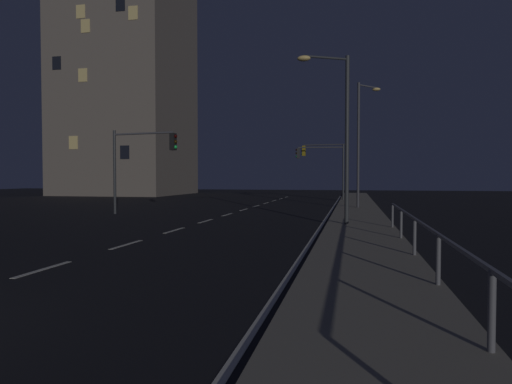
{
  "coord_description": "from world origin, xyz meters",
  "views": [
    {
      "loc": [
        7.11,
        -4.3,
        2.17
      ],
      "look_at": [
        0.11,
        28.4,
        1.08
      ],
      "focal_mm": 31.78,
      "sensor_mm": 36.0,
      "label": 1
    }
  ],
  "objects_px": {
    "street_lamp_across_street": "(361,134)",
    "traffic_light_mid_left": "(326,159)",
    "traffic_light_near_right": "(142,154)",
    "building_distant": "(126,81)",
    "traffic_light_far_right": "(322,160)",
    "street_lamp_corner": "(339,122)"
  },
  "relations": [
    {
      "from": "street_lamp_corner",
      "to": "traffic_light_far_right",
      "type": "bearing_deg",
      "value": 95.72
    },
    {
      "from": "street_lamp_across_street",
      "to": "street_lamp_corner",
      "type": "height_order",
      "value": "street_lamp_across_street"
    },
    {
      "from": "street_lamp_across_street",
      "to": "traffic_light_mid_left",
      "type": "bearing_deg",
      "value": 105.05
    },
    {
      "from": "traffic_light_mid_left",
      "to": "building_distant",
      "type": "distance_m",
      "value": 29.71
    },
    {
      "from": "traffic_light_far_right",
      "to": "street_lamp_across_street",
      "type": "relative_size",
      "value": 0.6
    },
    {
      "from": "traffic_light_near_right",
      "to": "street_lamp_across_street",
      "type": "distance_m",
      "value": 14.5
    },
    {
      "from": "traffic_light_near_right",
      "to": "street_lamp_across_street",
      "type": "height_order",
      "value": "street_lamp_across_street"
    },
    {
      "from": "traffic_light_mid_left",
      "to": "street_lamp_across_street",
      "type": "xyz_separation_m",
      "value": [
        2.97,
        -11.04,
        1.2
      ]
    },
    {
      "from": "traffic_light_mid_left",
      "to": "street_lamp_corner",
      "type": "height_order",
      "value": "street_lamp_corner"
    },
    {
      "from": "traffic_light_far_right",
      "to": "building_distant",
      "type": "distance_m",
      "value": 29.71
    },
    {
      "from": "traffic_light_far_right",
      "to": "street_lamp_across_street",
      "type": "xyz_separation_m",
      "value": [
        3.35,
        -10.33,
        1.39
      ]
    },
    {
      "from": "street_lamp_across_street",
      "to": "building_distant",
      "type": "relative_size",
      "value": 0.29
    },
    {
      "from": "street_lamp_across_street",
      "to": "building_distant",
      "type": "height_order",
      "value": "building_distant"
    },
    {
      "from": "traffic_light_mid_left",
      "to": "street_lamp_corner",
      "type": "distance_m",
      "value": 22.77
    },
    {
      "from": "traffic_light_near_right",
      "to": "building_distant",
      "type": "height_order",
      "value": "building_distant"
    },
    {
      "from": "traffic_light_near_right",
      "to": "street_lamp_across_street",
      "type": "xyz_separation_m",
      "value": [
        12.42,
        7.31,
        1.59
      ]
    },
    {
      "from": "traffic_light_mid_left",
      "to": "traffic_light_near_right",
      "type": "distance_m",
      "value": 20.65
    },
    {
      "from": "street_lamp_across_street",
      "to": "building_distant",
      "type": "bearing_deg",
      "value": 143.05
    },
    {
      "from": "street_lamp_across_street",
      "to": "traffic_light_near_right",
      "type": "bearing_deg",
      "value": -149.53
    },
    {
      "from": "traffic_light_far_right",
      "to": "building_distant",
      "type": "bearing_deg",
      "value": 156.06
    },
    {
      "from": "traffic_light_mid_left",
      "to": "traffic_light_far_right",
      "type": "bearing_deg",
      "value": -118.16
    },
    {
      "from": "traffic_light_near_right",
      "to": "traffic_light_far_right",
      "type": "relative_size",
      "value": 0.98
    }
  ]
}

